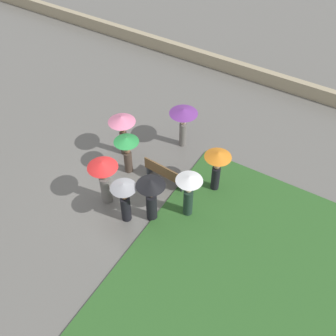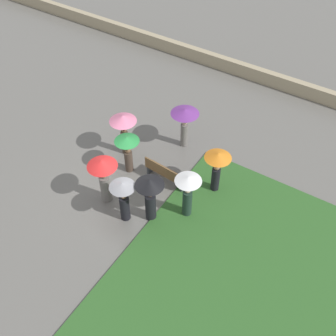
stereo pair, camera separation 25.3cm
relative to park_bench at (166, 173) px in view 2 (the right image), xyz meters
name	(u,v)px [view 2 (the right image)]	position (x,y,z in m)	size (l,w,h in m)	color
ground_plane	(120,193)	(1.13, 1.40, -0.47)	(90.00, 90.00, 0.00)	#66635E
lawn_patch_near	(249,293)	(-4.69, 2.55, -0.44)	(8.26, 9.68, 0.06)	#2D5B26
parapet_wall	(235,67)	(1.13, -8.21, -0.13)	(45.00, 0.35, 0.68)	tan
park_bench	(166,173)	(0.00, 0.00, 0.00)	(1.81, 0.56, 0.90)	brown
crowd_person_orange	(217,164)	(-1.77, -0.66, 0.87)	(0.98, 0.98, 1.88)	black
crowd_person_pink	(123,124)	(2.29, -0.52, 1.00)	(1.08, 1.08, 1.90)	#47382D
crowd_person_red	(103,173)	(1.36, 1.89, 0.92)	(1.07, 1.07, 1.99)	slate
crowd_person_grey	(123,196)	(0.26, 2.22, 0.71)	(0.90, 0.90, 1.82)	black
crowd_person_black	(150,192)	(-0.49, 1.72, 0.88)	(1.00, 1.00, 1.98)	black
crowd_person_purple	(185,118)	(0.50, -2.19, 0.95)	(1.14, 1.14, 1.85)	slate
crowd_person_white	(188,190)	(-1.48, 0.91, 0.79)	(0.92, 0.92, 1.93)	#1E3328
crowd_person_green	(127,147)	(1.55, 0.24, 0.74)	(0.95, 0.95, 1.72)	#47382D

